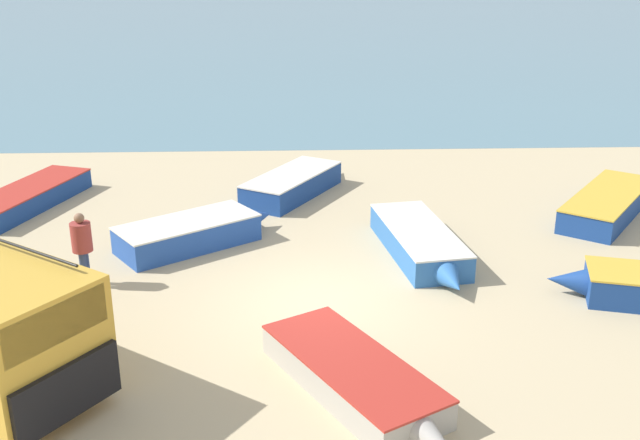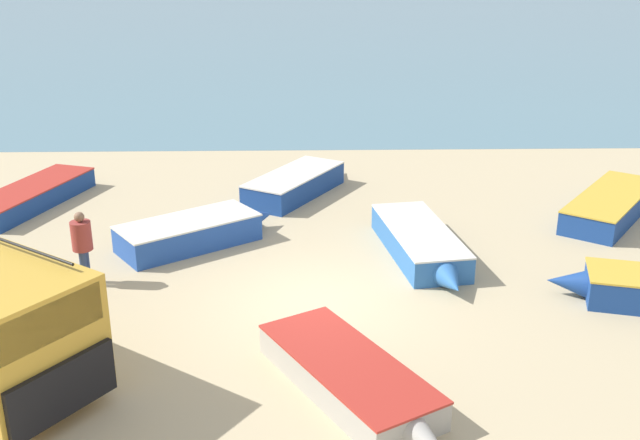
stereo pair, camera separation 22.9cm
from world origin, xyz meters
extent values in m
plane|color=tan|center=(0.00, 0.00, 0.00)|extent=(200.00, 200.00, 0.00)
cube|color=slate|center=(0.00, 52.00, 0.00)|extent=(120.00, 80.00, 0.01)
cube|color=black|center=(-3.91, -4.22, 0.72)|extent=(1.18, 1.59, 0.88)
cube|color=#1E232D|center=(-3.97, -4.17, 1.84)|extent=(1.10, 1.50, 0.62)
cylinder|color=black|center=(-4.18, -2.92, 0.38)|extent=(0.74, 0.62, 0.75)
cube|color=navy|center=(8.01, 4.96, 0.30)|extent=(3.75, 4.32, 0.61)
cone|color=navy|center=(9.62, 7.08, 0.30)|extent=(1.04, 1.11, 0.58)
cube|color=gold|center=(8.01, 4.96, 0.54)|extent=(1.14, 0.94, 0.05)
cube|color=gold|center=(8.01, 4.96, 0.63)|extent=(3.79, 4.36, 0.04)
cube|color=#234CA3|center=(-3.10, 3.15, 0.32)|extent=(3.55, 3.08, 0.63)
cone|color=#234CA3|center=(-1.43, 4.32, 0.32)|extent=(0.94, 0.91, 0.60)
cube|color=silver|center=(-3.10, 3.15, 0.57)|extent=(0.91, 1.19, 0.05)
cube|color=silver|center=(-3.10, 3.15, 0.65)|extent=(3.58, 3.11, 0.04)
cube|color=#ADA89E|center=(0.41, -3.17, 0.25)|extent=(3.03, 3.84, 0.49)
cube|color=#B22D23|center=(0.41, -3.17, 0.43)|extent=(1.22, 0.82, 0.05)
cube|color=#B22D23|center=(0.41, -3.17, 0.51)|extent=(3.06, 3.88, 0.04)
cube|color=#2D66AD|center=(2.45, 2.54, 0.30)|extent=(1.93, 3.95, 0.59)
cone|color=#2D66AD|center=(2.80, 0.26, 0.30)|extent=(0.68, 0.91, 0.56)
cube|color=silver|center=(2.45, 2.54, 0.53)|extent=(1.27, 0.39, 0.05)
cube|color=silver|center=(2.45, 2.54, 0.61)|extent=(1.95, 3.98, 0.04)
cube|color=navy|center=(-7.95, 6.24, 0.26)|extent=(2.64, 4.48, 0.53)
cube|color=#B22D23|center=(-7.95, 6.24, 0.46)|extent=(1.23, 0.59, 0.05)
cube|color=#B22D23|center=(-7.95, 6.24, 0.55)|extent=(2.67, 4.52, 0.04)
cube|color=navy|center=(-0.55, 6.99, 0.32)|extent=(3.03, 3.78, 0.63)
cone|color=navy|center=(0.58, 8.86, 0.32)|extent=(0.92, 0.98, 0.60)
cube|color=silver|center=(-0.55, 6.99, 0.57)|extent=(1.19, 0.83, 0.05)
cube|color=silver|center=(-0.55, 6.99, 0.65)|extent=(3.06, 3.82, 0.04)
cone|color=navy|center=(5.21, 0.21, 0.31)|extent=(0.94, 0.78, 0.58)
cylinder|color=navy|center=(-5.02, 1.12, 0.40)|extent=(0.15, 0.15, 0.80)
cylinder|color=navy|center=(-5.03, 0.95, 0.40)|extent=(0.15, 0.15, 0.80)
cylinder|color=#993833|center=(-5.03, 1.04, 1.12)|extent=(0.44, 0.44, 0.64)
sphere|color=#8C664C|center=(-5.03, 1.04, 1.55)|extent=(0.22, 0.22, 0.22)
camera|label=1|loc=(-0.53, -13.87, 7.01)|focal=42.00mm
camera|label=2|loc=(-0.30, -13.88, 7.01)|focal=42.00mm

